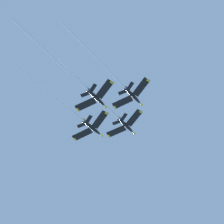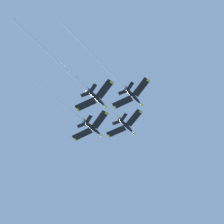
{
  "view_description": "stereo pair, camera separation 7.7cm",
  "coord_description": "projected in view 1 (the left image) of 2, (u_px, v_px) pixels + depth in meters",
  "views": [
    {
      "loc": [
        -8.27,
        -48.01,
        1.6
      ],
      "look_at": [
        -23.88,
        -3.8,
        162.59
      ],
      "focal_mm": 60.31,
      "sensor_mm": 36.0,
      "label": 1
    },
    {
      "loc": [
        -8.34,
        -48.03,
        1.6
      ],
      "look_at": [
        -23.88,
        -3.8,
        162.59
      ],
      "focal_mm": 60.31,
      "sensor_mm": 36.0,
      "label": 2
    }
  ],
  "objects": [
    {
      "name": "jet_lead",
      "position": [
        112.0,
        112.0,
        168.37
      ],
      "size": [
        24.36,
        48.44,
        25.57
      ],
      "color": "black"
    },
    {
      "name": "jet_left_wing",
      "position": [
        80.0,
        118.0,
        163.8
      ],
      "size": [
        24.14,
        44.0,
        23.74
      ],
      "color": "black"
    },
    {
      "name": "jet_right_wing",
      "position": [
        120.0,
        82.0,
        159.71
      ],
      "size": [
        24.97,
        47.13,
        24.85
      ],
      "color": "black"
    },
    {
      "name": "jet_slot",
      "position": [
        77.0,
        80.0,
        152.29
      ],
      "size": [
        24.8,
        47.98,
        26.45
      ],
      "color": "black"
    }
  ]
}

